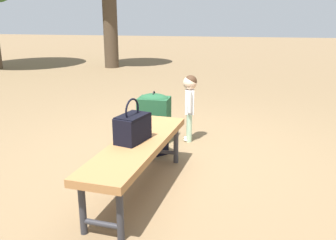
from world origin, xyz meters
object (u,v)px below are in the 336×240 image
(park_bench, at_px, (138,149))
(child_standing, at_px, (190,98))
(backpack_large, at_px, (154,116))
(handbag, at_px, (133,127))
(backpack_small, at_px, (158,138))

(park_bench, height_order, child_standing, child_standing)
(child_standing, distance_m, backpack_large, 0.47)
(park_bench, relative_size, backpack_large, 2.69)
(park_bench, xyz_separation_m, handbag, (0.02, 0.04, 0.18))
(park_bench, height_order, handbag, handbag)
(park_bench, relative_size, handbag, 4.44)
(handbag, distance_m, backpack_large, 1.31)
(backpack_small, bearing_deg, park_bench, -178.59)
(backpack_small, bearing_deg, child_standing, -32.45)
(park_bench, relative_size, backpack_small, 4.62)
(handbag, relative_size, backpack_small, 1.04)
(backpack_small, bearing_deg, backpack_large, 17.36)
(child_standing, relative_size, backpack_large, 1.31)
(child_standing, bearing_deg, park_bench, 168.85)
(handbag, xyz_separation_m, backpack_small, (0.89, -0.02, -0.40))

